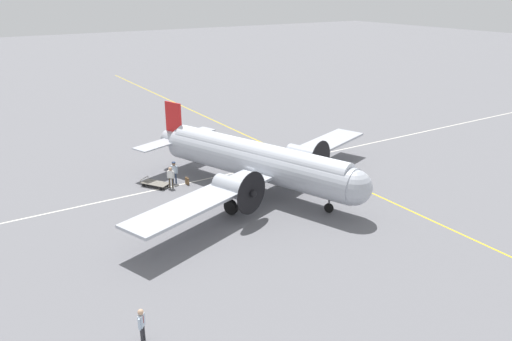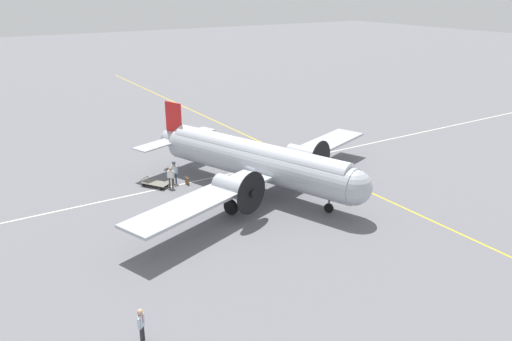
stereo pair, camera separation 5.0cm
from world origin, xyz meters
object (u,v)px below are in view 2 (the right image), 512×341
Objects in this scene: crew_foreground at (141,322)px; baggage_cart at (155,183)px; airliner_main at (260,161)px; passenger_boarding at (171,175)px; suitcase_near_door at (187,181)px; ramp_agent at (174,170)px.

crew_foreground is 0.71× the size of baggage_cart.
airliner_main is at bearing 171.83° from crew_foreground.
crew_foreground is 18.67m from passenger_boarding.
ramp_agent is at bearing 43.69° from suitcase_near_door.
airliner_main reaches higher than ramp_agent.
suitcase_near_door is (4.61, 4.20, -2.28)m from airliner_main.
baggage_cart is (0.98, 0.99, -0.81)m from passenger_boarding.
airliner_main is 7.48m from ramp_agent.
baggage_cart is at bearing -161.76° from crew_foreground.
airliner_main reaches higher than passenger_boarding.
suitcase_near_door is 2.59m from baggage_cart.
baggage_cart is at bearing 68.79° from suitcase_near_door.
crew_foreground is 0.98× the size of passenger_boarding.
airliner_main is 14.96× the size of crew_foreground.
airliner_main is 42.99× the size of suitcase_near_door.
airliner_main reaches higher than suitcase_near_door.
baggage_cart is at bearing -179.58° from passenger_boarding.
suitcase_near_door is (0.04, -1.43, -0.81)m from passenger_boarding.
suitcase_near_door is at bearing -157.49° from airliner_main.
airliner_main is 14.61× the size of passenger_boarding.
crew_foreground is at bearing -69.96° from ramp_agent.
ramp_agent is (0.84, -0.66, 0.06)m from passenger_boarding.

